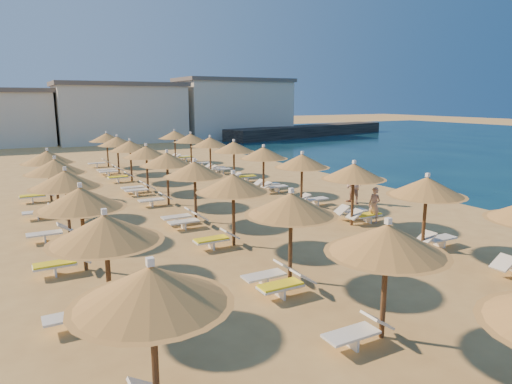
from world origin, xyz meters
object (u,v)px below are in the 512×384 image
parasol_row_west (195,170)px  beachgoer_b (354,185)px  jetty (311,131)px  beachgoer_a (374,205)px  parasol_row_east (302,162)px

parasol_row_west → beachgoer_b: parasol_row_west is taller
jetty → beachgoer_b: size_ratio=15.65×
parasol_row_west → beachgoer_a: size_ratio=26.15×
jetty → parasol_row_east: bearing=-140.3°
parasol_row_west → beachgoer_b: bearing=-4.1°
parasol_row_west → beachgoer_a: (6.76, -3.93, -1.51)m
parasol_row_west → parasol_row_east: bearing=0.0°
jetty → beachgoer_b: 44.16m
parasol_row_east → parasol_row_west: size_ratio=1.00×
beachgoer_a → jetty: bearing=137.7°
jetty → parasol_row_west: (-32.30, -36.57, 1.54)m
jetty → parasol_row_east: (-26.68, -36.57, 1.54)m
beachgoer_a → parasol_row_east: bearing=-173.9°
beachgoer_a → beachgoer_b: 3.74m
parasol_row_west → beachgoer_b: 8.59m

